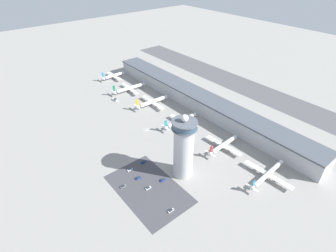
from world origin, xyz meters
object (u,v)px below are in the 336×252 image
car_green_van (123,186)px  airplane_gate_echo (223,145)px  car_black_suv (143,162)px  airplane_gate_charlie (152,102)px  car_navy_sedan (138,178)px  car_yellow_taxi (163,180)px  car_maroon_suv (148,188)px  service_truck_fuel (183,164)px  car_red_hatchback (130,170)px  service_truck_catering (115,100)px  airplane_gate_delta (181,121)px  airplane_gate_alpha (113,76)px  airplane_gate_bravo (129,88)px  control_tower (184,148)px  car_white_wagon (171,211)px  airplane_gate_foxtrot (267,174)px

car_green_van → airplane_gate_echo: bearing=79.6°
car_green_van → car_black_suv: size_ratio=0.95×
airplane_gate_charlie → car_navy_sedan: 114.16m
car_yellow_taxi → car_maroon_suv: (-0.53, -13.22, -0.05)m
service_truck_fuel → car_red_hatchback: bearing=-120.9°
car_navy_sedan → service_truck_catering: bearing=157.9°
airplane_gate_charlie → car_red_hatchback: airplane_gate_charlie is taller
airplane_gate_echo → airplane_gate_delta: bearing=-176.7°
airplane_gate_alpha → airplane_gate_bravo: (47.17, -4.37, 0.21)m
control_tower → car_maroon_suv: bearing=-97.8°
service_truck_catering → airplane_gate_delta: bearing=16.5°
control_tower → car_white_wagon: size_ratio=11.69×
airplane_gate_foxtrot → car_yellow_taxi: airplane_gate_foxtrot is taller
airplane_gate_alpha → airplane_gate_delta: (142.61, -4.68, 0.08)m
airplane_gate_echo → airplane_gate_foxtrot: airplane_gate_echo is taller
control_tower → car_green_van: control_tower is taller
car_white_wagon → car_yellow_taxi: (-25.40, 13.26, 0.05)m
service_truck_fuel → car_maroon_suv: bearing=-85.8°
airplane_gate_foxtrot → car_black_suv: airplane_gate_foxtrot is taller
airplane_gate_charlie → service_truck_catering: 45.34m
airplane_gate_bravo → airplane_gate_delta: size_ratio=1.06×
car_white_wagon → car_navy_sedan: car_navy_sedan is taller
car_black_suv → car_yellow_taxi: bearing=-0.3°
service_truck_fuel → car_red_hatchback: size_ratio=1.53×
airplane_gate_alpha → car_black_suv: airplane_gate_alpha is taller
service_truck_fuel → car_black_suv: 33.11m
airplane_gate_delta → car_white_wagon: (74.57, -74.78, -3.61)m
control_tower → car_yellow_taxi: (-3.60, -16.86, -24.86)m
service_truck_catering → car_black_suv: (108.92, -35.88, -0.48)m
airplane_gate_delta → car_green_van: (35.65, -88.25, -3.63)m
airplane_gate_charlie → control_tower: bearing=-24.2°
airplane_gate_alpha → car_white_wagon: airplane_gate_alpha is taller
control_tower → airplane_gate_charlie: control_tower is taller
airplane_gate_delta → car_black_suv: (23.01, -61.36, -3.61)m
airplane_gate_foxtrot → car_maroon_suv: bearing=-122.8°
car_maroon_suv → car_red_hatchback: bearing=179.7°
airplane_gate_foxtrot → airplane_gate_alpha: bearing=179.2°
airplane_gate_foxtrot → service_truck_catering: 185.64m
car_navy_sedan → car_maroon_suv: 13.03m
control_tower → service_truck_catering: control_tower is taller
car_red_hatchback → service_truck_fuel: bearing=59.1°
car_white_wagon → car_maroon_suv: car_white_wagon is taller
airplane_gate_bravo → airplane_gate_delta: (95.44, -0.31, -0.13)m
car_maroon_suv → control_tower: bearing=82.2°
service_truck_catering → car_red_hatchback: 120.11m
airplane_gate_foxtrot → car_green_van: 109.07m
car_yellow_taxi → car_navy_sedan: (-13.55, -13.28, 0.03)m
service_truck_catering → car_maroon_suv: (134.55, -49.26, -0.49)m
airplane_gate_charlie → service_truck_fuel: airplane_gate_charlie is taller
car_white_wagon → car_green_van: bearing=-160.9°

